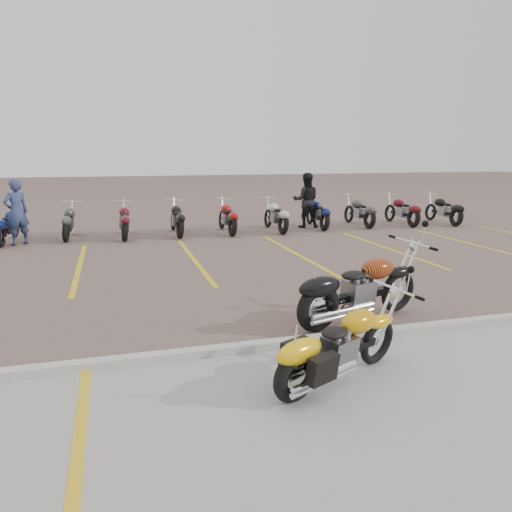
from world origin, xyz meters
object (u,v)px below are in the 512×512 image
at_px(yellow_cruiser, 334,349).
at_px(person_a, 16,212).
at_px(flame_cruiser, 356,292).
at_px(person_b, 306,200).

height_order(yellow_cruiser, person_a, person_a).
height_order(yellow_cruiser, flame_cruiser, flame_cruiser).
relative_size(flame_cruiser, person_a, 1.26).
relative_size(yellow_cruiser, flame_cruiser, 0.81).
bearing_deg(person_a, flame_cruiser, 92.08).
distance_m(yellow_cruiser, person_a, 11.72).
bearing_deg(yellow_cruiser, flame_cruiser, 31.33).
bearing_deg(flame_cruiser, yellow_cruiser, -139.85).
distance_m(person_a, person_b, 9.25).
relative_size(person_a, person_b, 0.98).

